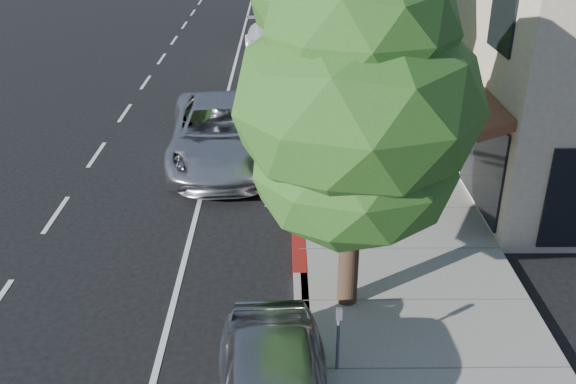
{
  "coord_description": "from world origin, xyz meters",
  "views": [
    {
      "loc": [
        -0.36,
        -12.58,
        7.71
      ],
      "look_at": [
        -0.26,
        0.49,
        1.35
      ],
      "focal_mm": 40.0,
      "sensor_mm": 36.0,
      "label": 1
    }
  ],
  "objects_px": {
    "cyclist": "(270,175)",
    "dark_suv_far": "(273,13)",
    "street_tree_0": "(356,108)",
    "bicycle": "(277,178)",
    "pedestrian": "(395,71)",
    "dark_sedan": "(276,94)",
    "silver_suv": "(222,132)",
    "white_pickup": "(273,45)"
  },
  "relations": [
    {
      "from": "street_tree_0",
      "to": "cyclist",
      "type": "height_order",
      "value": "street_tree_0"
    },
    {
      "from": "street_tree_0",
      "to": "silver_suv",
      "type": "xyz_separation_m",
      "value": [
        -3.1,
        7.5,
        -3.26
      ]
    },
    {
      "from": "dark_suv_far",
      "to": "pedestrian",
      "type": "height_order",
      "value": "pedestrian"
    },
    {
      "from": "dark_sedan",
      "to": "dark_suv_far",
      "type": "xyz_separation_m",
      "value": [
        -0.27,
        15.52,
        0.07
      ]
    },
    {
      "from": "cyclist",
      "to": "dark_sedan",
      "type": "xyz_separation_m",
      "value": [
        0.07,
        7.78,
        -0.28
      ]
    },
    {
      "from": "white_pickup",
      "to": "silver_suv",
      "type": "bearing_deg",
      "value": -102.79
    },
    {
      "from": "dark_suv_far",
      "to": "pedestrian",
      "type": "relative_size",
      "value": 2.33
    },
    {
      "from": "dark_sedan",
      "to": "white_pickup",
      "type": "bearing_deg",
      "value": 84.97
    },
    {
      "from": "bicycle",
      "to": "pedestrian",
      "type": "distance_m",
      "value": 9.85
    },
    {
      "from": "bicycle",
      "to": "dark_suv_far",
      "type": "xyz_separation_m",
      "value": [
        -0.39,
        22.61,
        0.2
      ]
    },
    {
      "from": "street_tree_0",
      "to": "bicycle",
      "type": "xyz_separation_m",
      "value": [
        -1.42,
        5.0,
        -3.64
      ]
    },
    {
      "from": "street_tree_0",
      "to": "silver_suv",
      "type": "relative_size",
      "value": 1.04
    },
    {
      "from": "street_tree_0",
      "to": "white_pickup",
      "type": "distance_m",
      "value": 19.54
    },
    {
      "from": "silver_suv",
      "to": "cyclist",
      "type": "bearing_deg",
      "value": -69.17
    },
    {
      "from": "cyclist",
      "to": "silver_suv",
      "type": "relative_size",
      "value": 0.29
    },
    {
      "from": "cyclist",
      "to": "dark_suv_far",
      "type": "bearing_deg",
      "value": -28.42
    },
    {
      "from": "street_tree_0",
      "to": "bicycle",
      "type": "bearing_deg",
      "value": 105.83
    },
    {
      "from": "bicycle",
      "to": "pedestrian",
      "type": "height_order",
      "value": "pedestrian"
    },
    {
      "from": "dark_sedan",
      "to": "white_pickup",
      "type": "relative_size",
      "value": 0.69
    },
    {
      "from": "bicycle",
      "to": "dark_sedan",
      "type": "height_order",
      "value": "dark_sedan"
    },
    {
      "from": "dark_suv_far",
      "to": "bicycle",
      "type": "bearing_deg",
      "value": -90.41
    },
    {
      "from": "cyclist",
      "to": "silver_suv",
      "type": "bearing_deg",
      "value": -3.7
    },
    {
      "from": "white_pickup",
      "to": "pedestrian",
      "type": "bearing_deg",
      "value": -54.47
    },
    {
      "from": "silver_suv",
      "to": "dark_suv_far",
      "type": "distance_m",
      "value": 20.15
    },
    {
      "from": "street_tree_0",
      "to": "bicycle",
      "type": "distance_m",
      "value": 6.35
    },
    {
      "from": "dark_sedan",
      "to": "pedestrian",
      "type": "height_order",
      "value": "pedestrian"
    },
    {
      "from": "bicycle",
      "to": "silver_suv",
      "type": "xyz_separation_m",
      "value": [
        -1.68,
        2.5,
        0.38
      ]
    },
    {
      "from": "silver_suv",
      "to": "white_pickup",
      "type": "relative_size",
      "value": 1.11
    },
    {
      "from": "bicycle",
      "to": "dark_sedan",
      "type": "xyz_separation_m",
      "value": [
        -0.11,
        7.1,
        0.13
      ]
    },
    {
      "from": "bicycle",
      "to": "dark_suv_far",
      "type": "height_order",
      "value": "dark_suv_far"
    },
    {
      "from": "cyclist",
      "to": "white_pickup",
      "type": "xyz_separation_m",
      "value": [
        -0.13,
        14.86,
        -0.09
      ]
    },
    {
      "from": "street_tree_0",
      "to": "dark_sedan",
      "type": "xyz_separation_m",
      "value": [
        -1.53,
        12.1,
        -3.51
      ]
    },
    {
      "from": "cyclist",
      "to": "dark_sedan",
      "type": "bearing_deg",
      "value": -29.44
    },
    {
      "from": "street_tree_0",
      "to": "bicycle",
      "type": "height_order",
      "value": "street_tree_0"
    },
    {
      "from": "street_tree_0",
      "to": "pedestrian",
      "type": "distance_m",
      "value": 14.42
    },
    {
      "from": "dark_suv_far",
      "to": "dark_sedan",
      "type": "bearing_deg",
      "value": -90.38
    },
    {
      "from": "dark_suv_far",
      "to": "silver_suv",
      "type": "bearing_deg",
      "value": -95.08
    },
    {
      "from": "cyclist",
      "to": "pedestrian",
      "type": "relative_size",
      "value": 1.03
    },
    {
      "from": "silver_suv",
      "to": "dark_sedan",
      "type": "relative_size",
      "value": 1.62
    },
    {
      "from": "bicycle",
      "to": "silver_suv",
      "type": "bearing_deg",
      "value": 44.65
    },
    {
      "from": "cyclist",
      "to": "dark_suv_far",
      "type": "relative_size",
      "value": 0.44
    },
    {
      "from": "silver_suv",
      "to": "dark_sedan",
      "type": "height_order",
      "value": "silver_suv"
    }
  ]
}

